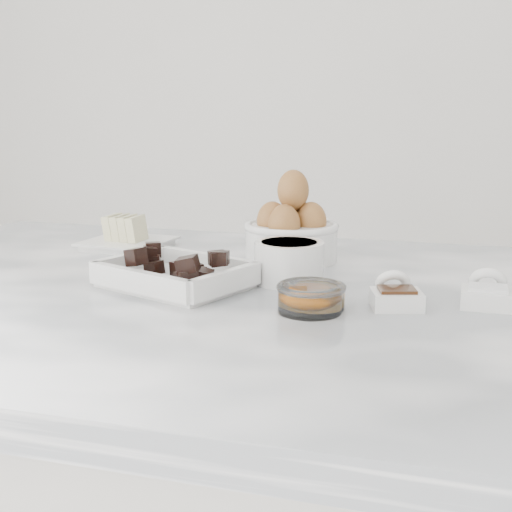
{
  "coord_description": "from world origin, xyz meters",
  "views": [
    {
      "loc": [
        0.28,
        -0.85,
        1.18
      ],
      "look_at": [
        0.02,
        0.03,
        0.98
      ],
      "focal_mm": 50.0,
      "sensor_mm": 36.0,
      "label": 1
    }
  ],
  "objects_px": {
    "zest_bowl": "(310,297)",
    "salt_spoon": "(487,293)",
    "honey_bowl": "(317,296)",
    "egg_bowl": "(291,231)",
    "butter_plate": "(126,237)",
    "chocolate_dish": "(175,271)",
    "sugar_ramekin": "(289,260)",
    "vanilla_spoon": "(395,295)"
  },
  "relations": [
    {
      "from": "egg_bowl",
      "to": "salt_spoon",
      "type": "xyz_separation_m",
      "value": [
        0.28,
        -0.18,
        -0.03
      ]
    },
    {
      "from": "butter_plate",
      "to": "zest_bowl",
      "type": "relative_size",
      "value": 1.83
    },
    {
      "from": "butter_plate",
      "to": "zest_bowl",
      "type": "bearing_deg",
      "value": -36.79
    },
    {
      "from": "vanilla_spoon",
      "to": "honey_bowl",
      "type": "bearing_deg",
      "value": -159.09
    },
    {
      "from": "zest_bowl",
      "to": "vanilla_spoon",
      "type": "xyz_separation_m",
      "value": [
        0.09,
        0.05,
        -0.0
      ]
    },
    {
      "from": "butter_plate",
      "to": "vanilla_spoon",
      "type": "bearing_deg",
      "value": -26.11
    },
    {
      "from": "egg_bowl",
      "to": "zest_bowl",
      "type": "relative_size",
      "value": 1.86
    },
    {
      "from": "sugar_ramekin",
      "to": "salt_spoon",
      "type": "xyz_separation_m",
      "value": [
        0.25,
        -0.04,
        -0.02
      ]
    },
    {
      "from": "egg_bowl",
      "to": "honey_bowl",
      "type": "height_order",
      "value": "egg_bowl"
    },
    {
      "from": "chocolate_dish",
      "to": "honey_bowl",
      "type": "bearing_deg",
      "value": -12.79
    },
    {
      "from": "zest_bowl",
      "to": "vanilla_spoon",
      "type": "height_order",
      "value": "vanilla_spoon"
    },
    {
      "from": "chocolate_dish",
      "to": "vanilla_spoon",
      "type": "height_order",
      "value": "chocolate_dish"
    },
    {
      "from": "vanilla_spoon",
      "to": "butter_plate",
      "type": "bearing_deg",
      "value": 153.89
    },
    {
      "from": "butter_plate",
      "to": "sugar_ramekin",
      "type": "height_order",
      "value": "sugar_ramekin"
    },
    {
      "from": "egg_bowl",
      "to": "zest_bowl",
      "type": "height_order",
      "value": "egg_bowl"
    },
    {
      "from": "honey_bowl",
      "to": "salt_spoon",
      "type": "relative_size",
      "value": 0.94
    },
    {
      "from": "zest_bowl",
      "to": "vanilla_spoon",
      "type": "bearing_deg",
      "value": 28.84
    },
    {
      "from": "butter_plate",
      "to": "honey_bowl",
      "type": "xyz_separation_m",
      "value": [
        0.38,
        -0.26,
        -0.0
      ]
    },
    {
      "from": "egg_bowl",
      "to": "salt_spoon",
      "type": "distance_m",
      "value": 0.34
    },
    {
      "from": "sugar_ramekin",
      "to": "egg_bowl",
      "type": "distance_m",
      "value": 0.14
    },
    {
      "from": "honey_bowl",
      "to": "vanilla_spoon",
      "type": "height_order",
      "value": "vanilla_spoon"
    },
    {
      "from": "butter_plate",
      "to": "zest_bowl",
      "type": "distance_m",
      "value": 0.47
    },
    {
      "from": "zest_bowl",
      "to": "salt_spoon",
      "type": "distance_m",
      "value": 0.22
    },
    {
      "from": "honey_bowl",
      "to": "egg_bowl",
      "type": "bearing_deg",
      "value": 110.29
    },
    {
      "from": "salt_spoon",
      "to": "zest_bowl",
      "type": "bearing_deg",
      "value": -156.19
    },
    {
      "from": "chocolate_dish",
      "to": "sugar_ramekin",
      "type": "xyz_separation_m",
      "value": [
        0.14,
        0.07,
        0.01
      ]
    },
    {
      "from": "honey_bowl",
      "to": "zest_bowl",
      "type": "height_order",
      "value": "zest_bowl"
    },
    {
      "from": "sugar_ramekin",
      "to": "vanilla_spoon",
      "type": "distance_m",
      "value": 0.17
    },
    {
      "from": "chocolate_dish",
      "to": "sugar_ramekin",
      "type": "relative_size",
      "value": 2.39
    },
    {
      "from": "zest_bowl",
      "to": "honey_bowl",
      "type": "bearing_deg",
      "value": 74.88
    },
    {
      "from": "honey_bowl",
      "to": "salt_spoon",
      "type": "distance_m",
      "value": 0.2
    },
    {
      "from": "chocolate_dish",
      "to": "sugar_ramekin",
      "type": "bearing_deg",
      "value": 26.3
    },
    {
      "from": "honey_bowl",
      "to": "sugar_ramekin",
      "type": "bearing_deg",
      "value": 118.69
    },
    {
      "from": "honey_bowl",
      "to": "salt_spoon",
      "type": "height_order",
      "value": "salt_spoon"
    },
    {
      "from": "chocolate_dish",
      "to": "salt_spoon",
      "type": "distance_m",
      "value": 0.39
    },
    {
      "from": "chocolate_dish",
      "to": "salt_spoon",
      "type": "height_order",
      "value": "chocolate_dish"
    },
    {
      "from": "egg_bowl",
      "to": "butter_plate",
      "type": "bearing_deg",
      "value": 177.47
    },
    {
      "from": "chocolate_dish",
      "to": "egg_bowl",
      "type": "bearing_deg",
      "value": 62.34
    },
    {
      "from": "zest_bowl",
      "to": "butter_plate",
      "type": "bearing_deg",
      "value": 143.21
    },
    {
      "from": "chocolate_dish",
      "to": "egg_bowl",
      "type": "relative_size",
      "value": 1.53
    },
    {
      "from": "butter_plate",
      "to": "vanilla_spoon",
      "type": "distance_m",
      "value": 0.52
    },
    {
      "from": "sugar_ramekin",
      "to": "egg_bowl",
      "type": "height_order",
      "value": "egg_bowl"
    }
  ]
}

